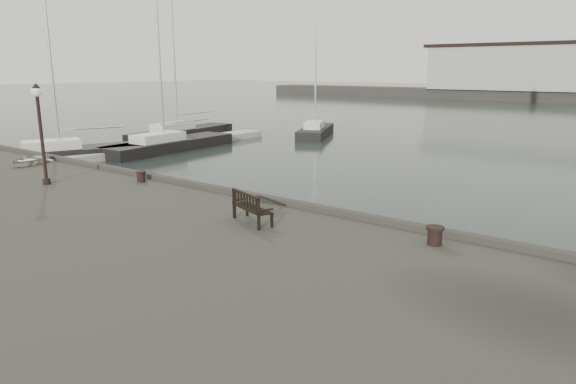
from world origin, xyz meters
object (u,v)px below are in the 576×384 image
(bollard_right, at_px, (435,236))
(lamp_post, at_px, (40,120))
(dinghy, at_px, (30,160))
(yacht_b, at_px, (182,135))
(yacht_a, at_px, (69,157))
(yacht_c, at_px, (170,147))
(bench, at_px, (252,213))
(bollard_left, at_px, (141,177))
(yacht_d, at_px, (316,134))

(bollard_right, relative_size, lamp_post, 0.12)
(bollard_right, bearing_deg, dinghy, -178.22)
(dinghy, height_order, yacht_b, yacht_b)
(dinghy, distance_m, yacht_a, 10.47)
(yacht_a, height_order, yacht_c, yacht_c)
(bench, distance_m, yacht_c, 24.59)
(bench, relative_size, bollard_left, 3.81)
(bollard_left, relative_size, yacht_c, 0.03)
(dinghy, bearing_deg, bench, -25.53)
(bench, bearing_deg, yacht_c, 164.14)
(bollard_left, height_order, yacht_b, yacht_b)
(bollard_right, distance_m, yacht_a, 27.85)
(lamp_post, bearing_deg, yacht_b, 127.27)
(bollard_left, distance_m, bollard_right, 11.92)
(bollard_right, bearing_deg, yacht_a, 167.84)
(yacht_d, bearing_deg, lamp_post, -101.34)
(bollard_left, xyz_separation_m, yacht_b, (-17.99, 17.87, -1.52))
(lamp_post, bearing_deg, bollard_right, 8.97)
(dinghy, bearing_deg, lamp_post, -42.49)
(bench, xyz_separation_m, yacht_b, (-25.03, 19.39, -1.59))
(yacht_b, bearing_deg, yacht_a, -84.80)
(yacht_a, relative_size, yacht_b, 0.90)
(dinghy, distance_m, yacht_b, 21.61)
(lamp_post, xyz_separation_m, yacht_d, (-6.82, 28.26, -3.76))
(bench, height_order, lamp_post, lamp_post)
(bench, xyz_separation_m, lamp_post, (-9.57, -0.94, 2.15))
(bollard_left, distance_m, yacht_d, 27.49)
(bollard_left, bearing_deg, yacht_b, 135.19)
(yacht_b, height_order, yacht_c, yacht_b)
(yacht_a, bearing_deg, yacht_c, 92.71)
(lamp_post, xyz_separation_m, dinghy, (-4.64, 1.69, -2.21))
(bollard_right, relative_size, dinghy, 0.23)
(bench, relative_size, bollard_right, 3.39)
(bollard_left, distance_m, yacht_b, 25.41)
(yacht_b, bearing_deg, dinghy, -67.28)
(bench, height_order, yacht_b, yacht_b)
(bench, height_order, yacht_c, yacht_c)
(yacht_b, relative_size, yacht_d, 1.42)
(bench, relative_size, yacht_a, 0.12)
(dinghy, distance_m, yacht_c, 14.57)
(yacht_a, xyz_separation_m, yacht_d, (5.92, 20.13, -0.01))
(bollard_right, relative_size, yacht_b, 0.03)
(bollard_left, height_order, bollard_right, bollard_right)
(lamp_post, height_order, yacht_d, yacht_d)
(yacht_c, bearing_deg, lamp_post, -57.60)
(dinghy, distance_m, yacht_d, 26.71)
(bollard_left, bearing_deg, bench, -12.15)
(yacht_a, xyz_separation_m, yacht_c, (2.11, 6.74, 0.00))
(yacht_d, bearing_deg, bench, -83.95)
(yacht_a, relative_size, yacht_d, 1.27)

